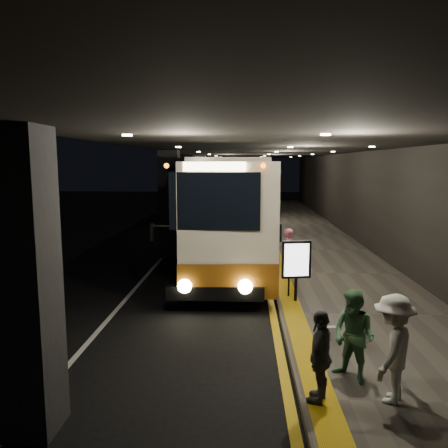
{
  "coord_description": "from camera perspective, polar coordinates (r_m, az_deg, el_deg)",
  "views": [
    {
      "loc": [
        1.6,
        -13.81,
        3.89
      ],
      "look_at": [
        0.85,
        1.76,
        1.7
      ],
      "focal_mm": 35.0,
      "sensor_mm": 36.0,
      "label": 1
    }
  ],
  "objects": [
    {
      "name": "passenger_boarding",
      "position": [
        14.57,
        8.57,
        -3.71
      ],
      "size": [
        0.51,
        0.66,
        1.61
      ],
      "primitive_type": "imported",
      "rotation": [
        0.0,
        0.0,
        1.33
      ],
      "color": "#BD5887",
      "rests_on": "sidewalk"
    },
    {
      "name": "info_sign",
      "position": [
        11.94,
        9.44,
        -4.77
      ],
      "size": [
        0.79,
        0.25,
        1.67
      ],
      "rotation": [
        0.0,
        0.0,
        0.18
      ],
      "color": "black",
      "rests_on": "sidewalk"
    },
    {
      "name": "bag_polka",
      "position": [
        9.89,
        17.55,
        -13.55
      ],
      "size": [
        0.28,
        0.12,
        0.34
      ],
      "primitive_type": "cube",
      "rotation": [
        0.0,
        0.0,
        0.0
      ],
      "color": "black",
      "rests_on": "sidewalk"
    },
    {
      "name": "terminal_wall",
      "position": [
        19.59,
        18.81,
        4.97
      ],
      "size": [
        0.1,
        50.0,
        6.0
      ],
      "primitive_type": "cube",
      "color": "black",
      "rests_on": "ground"
    },
    {
      "name": "passenger_waiting_grey",
      "position": [
        7.28,
        12.49,
        -16.48
      ],
      "size": [
        0.75,
        0.98,
        1.5
      ],
      "primitive_type": "imported",
      "rotation": [
        0.0,
        0.0,
        -1.95
      ],
      "color": "#47474C",
      "rests_on": "sidewalk"
    },
    {
      "name": "coach_second",
      "position": [
        32.74,
        1.9,
        4.43
      ],
      "size": [
        2.68,
        12.3,
        3.86
      ],
      "rotation": [
        0.0,
        0.0,
        0.01
      ],
      "color": "beige",
      "rests_on": "ground"
    },
    {
      "name": "support_columns",
      "position": [
        18.16,
        -7.1,
        2.59
      ],
      "size": [
        0.8,
        24.8,
        4.4
      ],
      "color": "black",
      "rests_on": "ground"
    },
    {
      "name": "lane_line_white",
      "position": [
        19.51,
        -7.36,
        -3.56
      ],
      "size": [
        0.12,
        50.0,
        0.01
      ],
      "primitive_type": "cube",
      "color": "silver",
      "rests_on": "ground"
    },
    {
      "name": "coach_main",
      "position": [
        17.1,
        0.22,
        1.26
      ],
      "size": [
        3.27,
        12.69,
        3.92
      ],
      "rotation": [
        0.0,
        0.0,
        0.05
      ],
      "color": "beige",
      "rests_on": "ground"
    },
    {
      "name": "sidewalk",
      "position": [
        19.45,
        12.03,
        -3.49
      ],
      "size": [
        4.5,
        50.0,
        0.15
      ],
      "primitive_type": "cube",
      "color": "#514C44",
      "rests_on": "ground"
    },
    {
      "name": "bag_plain",
      "position": [
        9.89,
        13.78,
        -13.62
      ],
      "size": [
        0.24,
        0.17,
        0.27
      ],
      "primitive_type": "cube",
      "rotation": [
        0.0,
        0.0,
        0.22
      ],
      "color": "#BCB2B0",
      "rests_on": "sidewalk"
    },
    {
      "name": "tactile_strip",
      "position": [
        19.22,
        6.43,
        -3.26
      ],
      "size": [
        0.5,
        50.0,
        0.01
      ],
      "primitive_type": "cube",
      "color": "gold",
      "rests_on": "sidewalk"
    },
    {
      "name": "passenger_waiting_green",
      "position": [
        8.02,
        16.6,
        -13.85
      ],
      "size": [
        0.89,
        0.9,
        1.61
      ],
      "primitive_type": "imported",
      "rotation": [
        0.0,
        0.0,
        -0.82
      ],
      "color": "#3D6E46",
      "rests_on": "sidewalk"
    },
    {
      "name": "ground",
      "position": [
        14.44,
        -3.76,
        -7.65
      ],
      "size": [
        90.0,
        90.0,
        0.0
      ],
      "primitive_type": "plane",
      "color": "black"
    },
    {
      "name": "passenger_waiting_white",
      "position": [
        7.57,
        21.22,
        -14.92
      ],
      "size": [
        1.04,
        1.22,
        1.73
      ],
      "primitive_type": "imported",
      "rotation": [
        0.0,
        0.0,
        -2.14
      ],
      "color": "#BABAB4",
      "rests_on": "sidewalk"
    },
    {
      "name": "coach_third",
      "position": [
        46.03,
        1.87,
        5.54
      ],
      "size": [
        3.15,
        12.81,
        4.0
      ],
      "rotation": [
        0.0,
        0.0,
        -0.04
      ],
      "color": "beige",
      "rests_on": "ground"
    },
    {
      "name": "stanchion_post",
      "position": [
        12.49,
        8.47,
        -7.03
      ],
      "size": [
        0.05,
        0.05,
        1.05
      ],
      "primitive_type": "cylinder",
      "color": "black",
      "rests_on": "sidewalk"
    },
    {
      "name": "kerb_stripe_yellow",
      "position": [
        19.23,
        4.93,
        -3.69
      ],
      "size": [
        0.18,
        50.0,
        0.01
      ],
      "primitive_type": "cube",
      "color": "gold",
      "rests_on": "ground"
    },
    {
      "name": "canopy",
      "position": [
        18.85,
        5.57,
        10.12
      ],
      "size": [
        9.0,
        50.0,
        0.4
      ],
      "primitive_type": "cube",
      "color": "black",
      "rests_on": "support_columns"
    }
  ]
}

